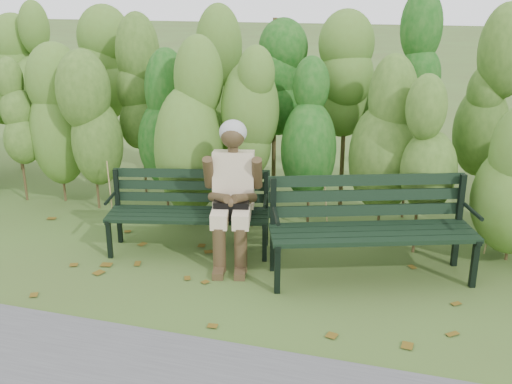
# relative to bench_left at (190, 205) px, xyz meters

# --- Properties ---
(ground) EXTENTS (80.00, 80.00, 0.00)m
(ground) POSITION_rel_bench_left_xyz_m (0.75, -0.59, -0.46)
(ground) COLOR #404C22
(hedge_band) EXTENTS (11.04, 1.67, 2.42)m
(hedge_band) POSITION_rel_bench_left_xyz_m (0.75, 1.27, 0.79)
(hedge_band) COLOR #47381E
(hedge_band) RESTS_ON ground
(leaf_litter) EXTENTS (6.06, 2.01, 0.01)m
(leaf_litter) POSITION_rel_bench_left_xyz_m (0.77, -0.62, -0.46)
(leaf_litter) COLOR #564211
(leaf_litter) RESTS_ON ground
(bench_left) EXTENTS (1.65, 0.87, 0.79)m
(bench_left) POSITION_rel_bench_left_xyz_m (0.00, 0.00, 0.00)
(bench_left) COLOR black
(bench_left) RESTS_ON ground
(bench_right) EXTENTS (1.90, 1.16, 0.90)m
(bench_right) POSITION_rel_bench_left_xyz_m (1.78, -0.09, 0.07)
(bench_right) COLOR black
(bench_right) RESTS_ON ground
(seated_woman) EXTENTS (0.60, 0.88, 1.33)m
(seated_woman) POSITION_rel_bench_left_xyz_m (0.47, -0.06, 0.26)
(seated_woman) COLOR beige
(seated_woman) RESTS_ON ground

